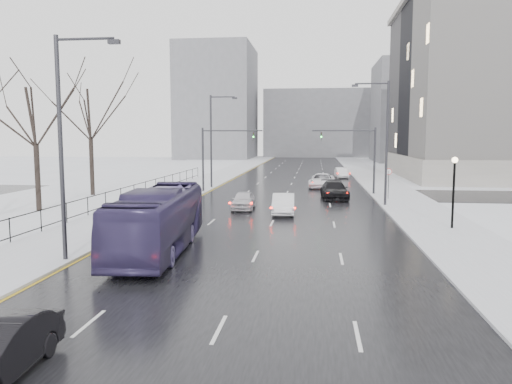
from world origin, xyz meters
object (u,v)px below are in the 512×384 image
at_px(streetlight_l_far, 213,137).
at_px(sedan_right_distant, 342,173).
at_px(sedan_right_far, 334,190).
at_px(lamppost_r_mid, 454,182).
at_px(tree_park_d, 39,212).
at_px(streetlight_l_near, 65,137).
at_px(sedan_right_cross, 322,181).
at_px(mast_signal_left, 213,152).
at_px(bus, 159,220).
at_px(sedan_center_near, 244,200).
at_px(sedan_right_near, 283,204).
at_px(tree_park_e, 93,196).
at_px(no_uturn_sign, 389,175).
at_px(streetlight_r_mid, 384,137).
at_px(mast_signal_right, 363,152).

bearing_deg(streetlight_l_far, sedan_right_distant, 46.52).
bearing_deg(sedan_right_far, lamppost_r_mid, -70.14).
bearing_deg(tree_park_d, lamppost_r_mid, -7.91).
height_order(streetlight_l_near, sedan_right_cross, streetlight_l_near).
xyz_separation_m(mast_signal_left, bus, (2.53, -25.58, -2.51)).
distance_m(streetlight_l_far, lamppost_r_mid, 29.30).
bearing_deg(lamppost_r_mid, sedan_center_near, 153.19).
xyz_separation_m(sedan_center_near, sedan_right_far, (7.21, 7.36, 0.09)).
xyz_separation_m(tree_park_d, sedan_right_near, (18.30, 0.90, 0.78)).
distance_m(tree_park_e, sedan_right_far, 22.72).
xyz_separation_m(sedan_center_near, sedan_right_near, (3.21, -2.03, 0.04)).
height_order(sedan_right_far, sedan_right_distant, sedan_right_far).
bearing_deg(no_uturn_sign, streetlight_l_near, -125.89).
height_order(sedan_center_near, sedan_right_distant, sedan_center_near).
bearing_deg(no_uturn_sign, streetlight_r_mid, -104.48).
distance_m(mast_signal_right, bus, 28.42).
height_order(mast_signal_right, mast_signal_left, same).
height_order(mast_signal_right, sedan_right_far, mast_signal_right).
bearing_deg(tree_park_d, bus, -41.70).
bearing_deg(bus, mast_signal_left, 91.14).
bearing_deg(mast_signal_right, sedan_right_distant, 93.01).
height_order(lamppost_r_mid, mast_signal_left, mast_signal_left).
height_order(tree_park_e, sedan_right_near, tree_park_e).
relative_size(mast_signal_right, sedan_center_near, 1.58).
height_order(tree_park_e, sedan_right_far, tree_park_e).
bearing_deg(sedan_right_far, no_uturn_sign, -8.07).
relative_size(sedan_center_near, sedan_right_distant, 0.98).
relative_size(lamppost_r_mid, mast_signal_left, 0.66).
distance_m(tree_park_e, streetlight_l_far, 14.01).
relative_size(streetlight_l_near, sedan_right_distant, 2.38).
relative_size(tree_park_d, no_uturn_sign, 4.63).
xyz_separation_m(tree_park_e, sedan_right_cross, (21.70, 9.92, 0.82)).
relative_size(streetlight_l_far, lamppost_r_mid, 2.34).
xyz_separation_m(lamppost_r_mid, no_uturn_sign, (-1.80, 14.00, -0.64)).
xyz_separation_m(tree_park_d, streetlight_l_far, (9.63, 18.00, 5.62)).
xyz_separation_m(streetlight_l_near, sedan_right_near, (8.67, 14.90, -4.84)).
bearing_deg(streetlight_r_mid, sedan_right_distant, 93.89).
height_order(no_uturn_sign, sedan_right_near, no_uturn_sign).
relative_size(tree_park_d, streetlight_r_mid, 1.25).
bearing_deg(mast_signal_left, bus, -84.36).
relative_size(streetlight_r_mid, lamppost_r_mid, 2.34).
distance_m(sedan_center_near, sedan_right_distant, 31.66).
xyz_separation_m(mast_signal_right, mast_signal_left, (-14.65, 0.00, 0.00)).
height_order(streetlight_l_near, mast_signal_left, streetlight_l_near).
bearing_deg(streetlight_l_near, sedan_right_far, 62.45).
bearing_deg(tree_park_d, tree_park_e, 92.29).
distance_m(no_uturn_sign, sedan_center_near, 13.94).
height_order(lamppost_r_mid, sedan_right_far, lamppost_r_mid).
bearing_deg(no_uturn_sign, tree_park_e, 180.00).
bearing_deg(sedan_right_cross, streetlight_r_mid, -66.73).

